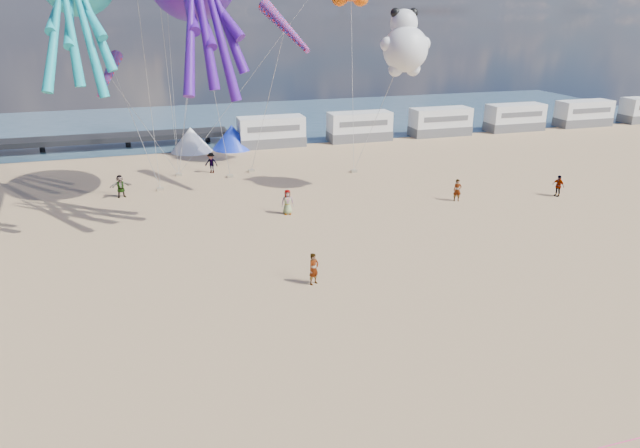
{
  "coord_description": "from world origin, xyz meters",
  "views": [
    {
      "loc": [
        -5.83,
        -16.16,
        12.91
      ],
      "look_at": [
        0.87,
        6.0,
        4.25
      ],
      "focal_mm": 32.0,
      "sensor_mm": 36.0,
      "label": 1
    }
  ],
  "objects_px": {
    "motorhome_2": "(440,122)",
    "motorhome_1": "(359,126)",
    "sandbag_b": "(230,176)",
    "sandbag_e": "(179,175)",
    "beachgoer_5": "(457,190)",
    "tent_blue": "(232,137)",
    "beachgoer_4": "(121,186)",
    "sandbag_a": "(160,189)",
    "sandbag_c": "(354,171)",
    "tent_white": "(191,139)",
    "motorhome_3": "(515,117)",
    "beachgoer_3": "(558,186)",
    "motorhome_0": "(271,132)",
    "beachgoer_0": "(287,202)",
    "sandbag_d": "(251,171)",
    "windsock_mid": "(285,27)",
    "kite_panda": "(405,49)",
    "beachgoer_2": "(211,163)",
    "windsock_right": "(108,75)",
    "motorhome_4": "(584,113)"
  },
  "relations": [
    {
      "from": "motorhome_0",
      "to": "beachgoer_2",
      "type": "bearing_deg",
      "value": -129.64
    },
    {
      "from": "motorhome_1",
      "to": "beachgoer_5",
      "type": "bearing_deg",
      "value": -91.25
    },
    {
      "from": "sandbag_a",
      "to": "tent_white",
      "type": "bearing_deg",
      "value": 74.6
    },
    {
      "from": "beachgoer_3",
      "to": "beachgoer_4",
      "type": "relative_size",
      "value": 0.95
    },
    {
      "from": "tent_blue",
      "to": "sandbag_a",
      "type": "bearing_deg",
      "value": -120.78
    },
    {
      "from": "motorhome_0",
      "to": "beachgoer_3",
      "type": "relative_size",
      "value": 4.11
    },
    {
      "from": "motorhome_0",
      "to": "beachgoer_0",
      "type": "distance_m",
      "value": 20.9
    },
    {
      "from": "motorhome_3",
      "to": "tent_white",
      "type": "bearing_deg",
      "value": 180.0
    },
    {
      "from": "beachgoer_5",
      "to": "motorhome_0",
      "type": "bearing_deg",
      "value": 126.88
    },
    {
      "from": "sandbag_c",
      "to": "sandbag_d",
      "type": "distance_m",
      "value": 8.76
    },
    {
      "from": "motorhome_0",
      "to": "tent_white",
      "type": "distance_m",
      "value": 8.01
    },
    {
      "from": "motorhome_1",
      "to": "sandbag_c",
      "type": "relative_size",
      "value": 13.2
    },
    {
      "from": "motorhome_3",
      "to": "motorhome_0",
      "type": "bearing_deg",
      "value": 180.0
    },
    {
      "from": "sandbag_a",
      "to": "beachgoer_2",
      "type": "bearing_deg",
      "value": 42.21
    },
    {
      "from": "tent_blue",
      "to": "sandbag_c",
      "type": "xyz_separation_m",
      "value": [
        8.56,
        -11.93,
        -1.09
      ]
    },
    {
      "from": "tent_blue",
      "to": "kite_panda",
      "type": "height_order",
      "value": "kite_panda"
    },
    {
      "from": "motorhome_0",
      "to": "windsock_right",
      "type": "distance_m",
      "value": 20.11
    },
    {
      "from": "sandbag_b",
      "to": "windsock_mid",
      "type": "height_order",
      "value": "windsock_mid"
    },
    {
      "from": "beachgoer_5",
      "to": "windsock_right",
      "type": "distance_m",
      "value": 26.15
    },
    {
      "from": "motorhome_1",
      "to": "beachgoer_0",
      "type": "xyz_separation_m",
      "value": [
        -12.88,
        -20.62,
        -0.65
      ]
    },
    {
      "from": "motorhome_2",
      "to": "windsock_right",
      "type": "xyz_separation_m",
      "value": [
        -33.18,
        -12.3,
        7.2
      ]
    },
    {
      "from": "sandbag_a",
      "to": "sandbag_d",
      "type": "bearing_deg",
      "value": 22.79
    },
    {
      "from": "sandbag_a",
      "to": "sandbag_c",
      "type": "height_order",
      "value": "same"
    },
    {
      "from": "tent_blue",
      "to": "beachgoer_3",
      "type": "xyz_separation_m",
      "value": [
        20.77,
        -22.53,
        -0.4
      ]
    },
    {
      "from": "motorhome_3",
      "to": "beachgoer_4",
      "type": "height_order",
      "value": "motorhome_3"
    },
    {
      "from": "sandbag_b",
      "to": "sandbag_e",
      "type": "height_order",
      "value": "same"
    },
    {
      "from": "sandbag_d",
      "to": "kite_panda",
      "type": "xyz_separation_m",
      "value": [
        9.56,
        -9.12,
        10.34
      ]
    },
    {
      "from": "tent_blue",
      "to": "beachgoer_4",
      "type": "xyz_separation_m",
      "value": [
        -10.25,
        -13.46,
        -0.35
      ]
    },
    {
      "from": "motorhome_1",
      "to": "sandbag_a",
      "type": "xyz_separation_m",
      "value": [
        -20.94,
        -12.49,
        -1.39
      ]
    },
    {
      "from": "tent_blue",
      "to": "beachgoer_4",
      "type": "distance_m",
      "value": 16.92
    },
    {
      "from": "sandbag_b",
      "to": "windsock_mid",
      "type": "relative_size",
      "value": 0.07
    },
    {
      "from": "sandbag_c",
      "to": "motorhome_4",
      "type": "bearing_deg",
      "value": 19.64
    },
    {
      "from": "motorhome_1",
      "to": "beachgoer_3",
      "type": "height_order",
      "value": "motorhome_1"
    },
    {
      "from": "motorhome_2",
      "to": "sandbag_b",
      "type": "distance_m",
      "value": 26.89
    },
    {
      "from": "beachgoer_0",
      "to": "tent_blue",
      "type": "bearing_deg",
      "value": 95.82
    },
    {
      "from": "sandbag_b",
      "to": "sandbag_e",
      "type": "bearing_deg",
      "value": 157.65
    },
    {
      "from": "motorhome_3",
      "to": "sandbag_b",
      "type": "xyz_separation_m",
      "value": [
        -34.27,
        -10.38,
        -1.39
      ]
    },
    {
      "from": "sandbag_b",
      "to": "beachgoer_5",
      "type": "bearing_deg",
      "value": -36.66
    },
    {
      "from": "beachgoer_0",
      "to": "kite_panda",
      "type": "height_order",
      "value": "kite_panda"
    },
    {
      "from": "motorhome_2",
      "to": "motorhome_1",
      "type": "bearing_deg",
      "value": 180.0
    },
    {
      "from": "motorhome_0",
      "to": "sandbag_b",
      "type": "distance_m",
      "value": 11.95
    },
    {
      "from": "motorhome_3",
      "to": "beachgoer_4",
      "type": "bearing_deg",
      "value": -162.53
    },
    {
      "from": "sandbag_a",
      "to": "beachgoer_3",
      "type": "bearing_deg",
      "value": -19.58
    },
    {
      "from": "tent_white",
      "to": "tent_blue",
      "type": "relative_size",
      "value": 1.0
    },
    {
      "from": "beachgoer_2",
      "to": "beachgoer_4",
      "type": "height_order",
      "value": "beachgoer_2"
    },
    {
      "from": "beachgoer_5",
      "to": "sandbag_e",
      "type": "bearing_deg",
      "value": 160.06
    },
    {
      "from": "beachgoer_4",
      "to": "windsock_mid",
      "type": "xyz_separation_m",
      "value": [
        12.18,
        -2.06,
        11.02
      ]
    },
    {
      "from": "motorhome_3",
      "to": "kite_panda",
      "type": "bearing_deg",
      "value": -141.01
    },
    {
      "from": "motorhome_1",
      "to": "kite_panda",
      "type": "bearing_deg",
      "value": -101.46
    },
    {
      "from": "motorhome_2",
      "to": "sandbag_a",
      "type": "height_order",
      "value": "motorhome_2"
    }
  ]
}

